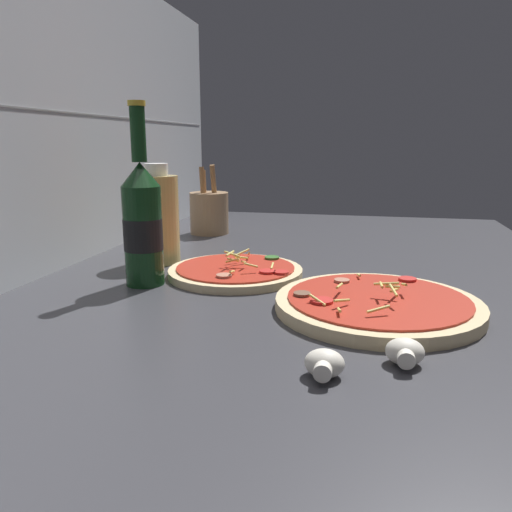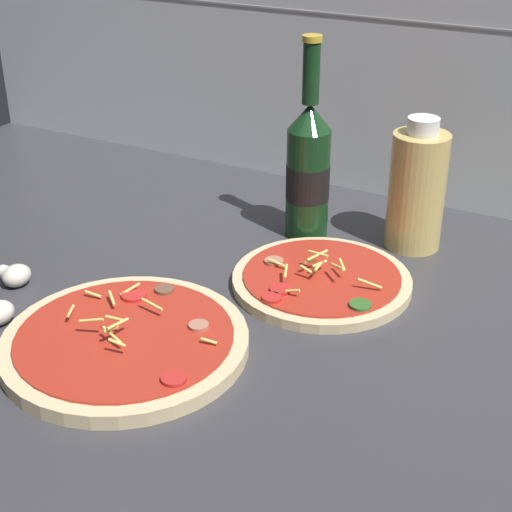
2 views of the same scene
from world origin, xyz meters
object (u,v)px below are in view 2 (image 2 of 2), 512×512
Objects in this scene: pizza_near at (125,342)px; beer_bottle at (308,168)px; oil_bottle at (417,189)px; pizza_far at (321,280)px; mushroom_left at (15,275)px.

beer_bottle is at bearing 81.47° from pizza_near.
oil_bottle is at bearing 63.37° from pizza_near.
oil_bottle reaches higher than pizza_near.
pizza_near is 1.49× the size of oil_bottle.
pizza_far is 19.48cm from oil_bottle.
oil_bottle is at bearing 40.08° from mushroom_left.
beer_bottle is 15.16cm from oil_bottle.
oil_bottle is at bearing 14.35° from beer_bottle.
mushroom_left is at bearing -152.54° from pizza_far.
mushroom_left is at bearing 165.90° from pizza_near.
mushroom_left is (-26.58, -30.93, -8.74)cm from beer_bottle.
pizza_near is 37.76cm from beer_bottle.
pizza_near is at bearing -120.10° from pizza_far.
pizza_near is 45.35cm from oil_bottle.
pizza_near is 21.80cm from mushroom_left.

